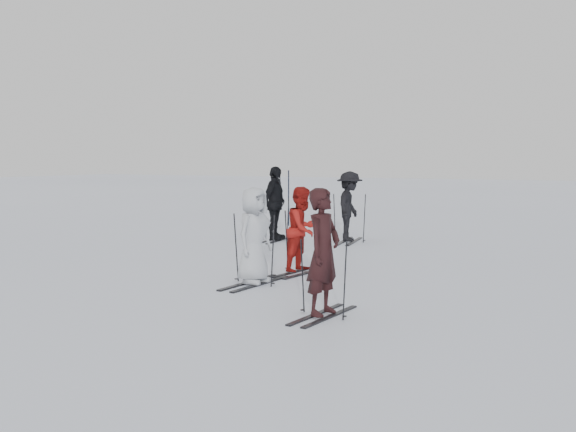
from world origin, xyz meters
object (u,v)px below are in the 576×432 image
Objects in this scene: skier_uphill_far at (349,207)px; piste_marker at (289,198)px; skier_red at (303,231)px; skier_grey at (254,237)px; skier_near_dark at (323,254)px; skier_uphill_left at (275,204)px.

piste_marker is (-3.33, 2.97, -0.01)m from skier_uphill_far.
skier_uphill_far reaches higher than skier_red.
skier_red is at bearing -5.90° from skier_grey.
piste_marker reaches higher than skier_red.
skier_near_dark is 1.08× the size of skier_red.
skier_uphill_left reaches higher than skier_red.
skier_uphill_far is (-0.91, 4.78, 0.10)m from skier_red.
skier_grey is at bearing 57.98° from skier_near_dark.
skier_uphill_left is at bearing -68.56° from piste_marker.
skier_red is 0.98× the size of skier_grey.
skier_uphill_left is (-2.81, 4.11, 0.17)m from skier_red.
piste_marker is (-3.97, 9.17, 0.08)m from skier_grey.
skier_uphill_far reaches higher than piste_marker.
skier_grey is at bearing 176.80° from skier_uphill_far.
skier_uphill_left is 2.02m from skier_uphill_far.
skier_near_dark is 0.90× the size of skier_uphill_left.
skier_uphill_far is at bearing 10.74° from skier_grey.
skier_red is at bearing -61.33° from piste_marker.
skier_grey is 6.24m from skier_uphill_far.
skier_near_dark is at bearing -141.72° from skier_red.
skier_uphill_left reaches higher than skier_uphill_far.
piste_marker is (-6.01, 10.77, 0.03)m from skier_near_dark.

